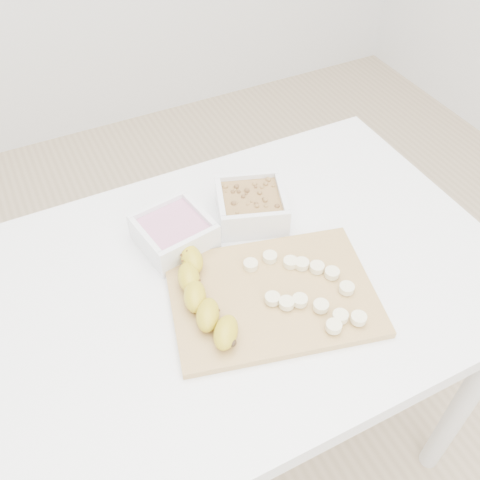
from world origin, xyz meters
name	(u,v)px	position (x,y,z in m)	size (l,w,h in m)	color
ground	(245,438)	(0.00, 0.00, 0.00)	(3.50, 3.50, 0.00)	#C6AD89
table	(246,302)	(0.00, 0.00, 0.65)	(1.00, 0.70, 0.75)	white
bowl_yogurt	(174,232)	(-0.10, 0.13, 0.78)	(0.15, 0.15, 0.06)	white
bowl_granola	(251,205)	(0.08, 0.13, 0.78)	(0.18, 0.18, 0.06)	white
cutting_board	(272,295)	(0.01, -0.08, 0.76)	(0.37, 0.26, 0.01)	tan
banana	(205,297)	(-0.11, -0.05, 0.78)	(0.06, 0.23, 0.04)	#B49D1B
banana_slices	(308,288)	(0.07, -0.10, 0.77)	(0.16, 0.22, 0.02)	beige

